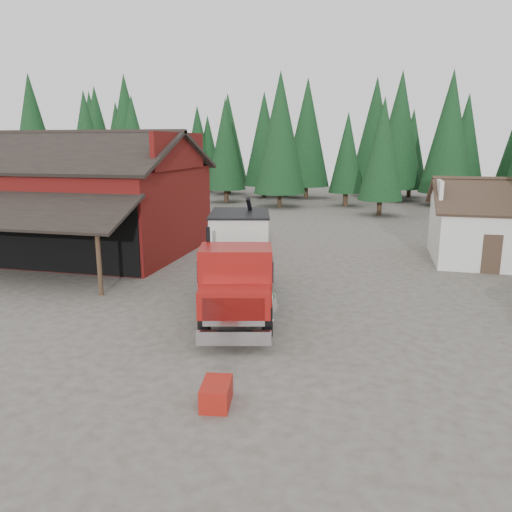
# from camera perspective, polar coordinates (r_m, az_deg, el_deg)

# --- Properties ---
(ground) EXTENTS (120.00, 120.00, 0.00)m
(ground) POSITION_cam_1_polar(r_m,az_deg,el_deg) (18.54, -5.49, -7.56)
(ground) COLOR #4C443B
(ground) RESTS_ON ground
(red_barn) EXTENTS (12.80, 13.63, 7.18)m
(red_barn) POSITION_cam_1_polar(r_m,az_deg,el_deg) (31.43, -18.82, 5.29)
(red_barn) COLOR #601012
(red_barn) RESTS_ON ground
(farmhouse) EXTENTS (8.60, 6.42, 4.65)m
(farmhouse) POSITION_cam_1_polar(r_m,az_deg,el_deg) (30.63, 27.13, 2.43)
(farmhouse) COLOR silver
(farmhouse) RESTS_ON ground
(conifer_backdrop) EXTENTS (76.00, 16.00, 16.00)m
(conifer_backdrop) POSITION_cam_1_polar(r_m,az_deg,el_deg) (59.03, 8.04, 6.43)
(conifer_backdrop) COLOR black
(conifer_backdrop) RESTS_ON ground
(near_pine_a) EXTENTS (4.40, 4.40, 11.40)m
(near_pine_a) POSITION_cam_1_polar(r_m,az_deg,el_deg) (52.38, -18.78, 12.10)
(near_pine_a) COLOR #382619
(near_pine_a) RESTS_ON ground
(near_pine_b) EXTENTS (3.96, 3.96, 10.40)m
(near_pine_b) POSITION_cam_1_polar(r_m,az_deg,el_deg) (46.39, 14.26, 11.75)
(near_pine_b) COLOR #382619
(near_pine_b) RESTS_ON ground
(near_pine_d) EXTENTS (5.28, 5.28, 13.40)m
(near_pine_d) POSITION_cam_1_polar(r_m,az_deg,el_deg) (51.34, 2.78, 13.87)
(near_pine_d) COLOR #382619
(near_pine_d) RESTS_ON ground
(feed_truck) EXTENTS (4.58, 9.58, 4.18)m
(feed_truck) POSITION_cam_1_polar(r_m,az_deg,el_deg) (19.61, -1.98, -0.41)
(feed_truck) COLOR black
(feed_truck) RESTS_ON ground
(equip_box) EXTENTS (0.86, 1.19, 0.60)m
(equip_box) POSITION_cam_1_polar(r_m,az_deg,el_deg) (13.00, -4.56, -15.41)
(equip_box) COLOR maroon
(equip_box) RESTS_ON ground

